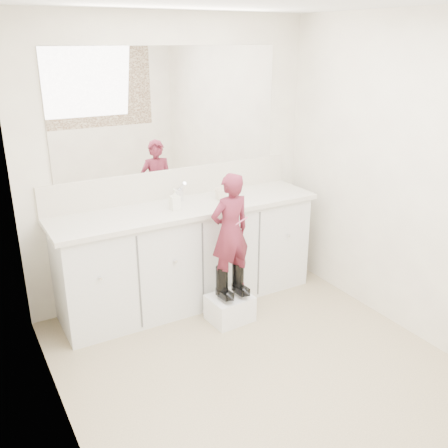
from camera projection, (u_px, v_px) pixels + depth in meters
floor at (267, 374)px, 3.47m from camera, size 3.00×3.00×0.00m
wall_back at (172, 162)px, 4.27m from camera, size 2.60×0.00×2.60m
wall_left at (54, 254)px, 2.44m from camera, size 0.00×3.00×3.00m
wall_right at (418, 183)px, 3.65m from camera, size 0.00×3.00×3.00m
vanity_cabinet at (188, 256)px, 4.31m from camera, size 2.20×0.55×0.85m
countertop at (188, 208)px, 4.15m from camera, size 2.28×0.58×0.04m
backsplash at (173, 183)px, 4.32m from camera, size 2.28×0.03×0.25m
mirror at (170, 110)px, 4.10m from camera, size 2.00×0.02×1.00m
faucet at (179, 195)px, 4.26m from camera, size 0.08×0.08×0.10m
cup at (221, 194)px, 4.27m from camera, size 0.14×0.14×0.10m
soap_bottle at (175, 199)px, 4.02m from camera, size 0.08×0.08×0.17m
step_stool at (230, 308)px, 4.10m from camera, size 0.36×0.30×0.22m
boot_left at (222, 283)px, 3.98m from camera, size 0.12×0.19×0.28m
boot_right at (238, 279)px, 4.05m from camera, size 0.12×0.19×0.28m
toddler at (230, 232)px, 3.87m from camera, size 0.36×0.25×0.94m
toothbrush at (240, 222)px, 3.84m from camera, size 0.14×0.02×0.06m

